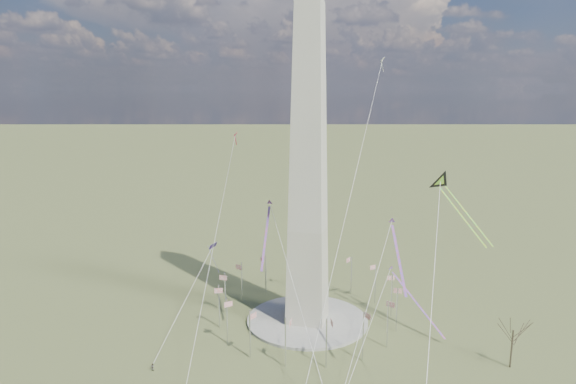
% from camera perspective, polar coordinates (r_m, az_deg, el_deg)
% --- Properties ---
extents(ground, '(2000.00, 2000.00, 0.00)m').
position_cam_1_polar(ground, '(158.11, 2.15, -14.17)').
color(ground, brown).
rests_on(ground, ground).
extents(plaza, '(36.00, 36.00, 0.80)m').
position_cam_1_polar(plaza, '(157.94, 2.15, -14.03)').
color(plaza, '#9D9B8F').
rests_on(plaza, ground).
extents(washington_monument, '(15.56, 15.56, 100.00)m').
position_cam_1_polar(washington_monument, '(144.07, 2.30, 3.31)').
color(washington_monument, beige).
rests_on(washington_monument, plaza).
extents(flagpole_ring, '(54.40, 54.40, 13.00)m').
position_cam_1_polar(flagpole_ring, '(155.11, 2.17, -11.74)').
color(flagpole_ring, silver).
rests_on(flagpole_ring, ground).
extents(tree_near, '(8.52, 8.52, 14.91)m').
position_cam_1_polar(tree_near, '(141.56, 23.78, -13.62)').
color(tree_near, '#4A402D').
rests_on(tree_near, ground).
extents(person_west, '(1.07, 0.93, 1.86)m').
position_cam_1_polar(person_west, '(137.59, -14.81, -18.28)').
color(person_west, gray).
rests_on(person_west, ground).
extents(kite_delta_black, '(17.03, 18.59, 16.95)m').
position_cam_1_polar(kite_delta_black, '(145.29, 16.86, 0.74)').
color(kite_delta_black, black).
rests_on(kite_delta_black, ground).
extents(kite_diamond_purple, '(2.94, 3.56, 10.44)m').
position_cam_1_polar(kite_diamond_purple, '(163.84, -8.32, -6.26)').
color(kite_diamond_purple, navy).
rests_on(kite_diamond_purple, ground).
extents(kite_streamer_left, '(5.77, 18.99, 13.24)m').
position_cam_1_polar(kite_streamer_left, '(126.08, 11.98, -6.00)').
color(kite_streamer_left, '#DD4B22').
rests_on(kite_streamer_left, ground).
extents(kite_streamer_mid, '(5.16, 21.73, 15.02)m').
position_cam_1_polar(kite_streamer_mid, '(148.34, -2.35, -3.73)').
color(kite_streamer_mid, '#DD4B22').
rests_on(kite_streamer_mid, ground).
extents(kite_streamer_right, '(17.02, 15.58, 14.96)m').
position_cam_1_polar(kite_streamer_right, '(155.55, 13.27, -10.76)').
color(kite_streamer_right, '#DD4B22').
rests_on(kite_streamer_right, ground).
extents(kite_small_red, '(1.58, 1.71, 4.75)m').
position_cam_1_polar(kite_small_red, '(184.82, -5.85, 6.25)').
color(kite_small_red, red).
rests_on(kite_small_red, ground).
extents(kite_small_white, '(1.61, 2.35, 4.94)m').
position_cam_1_polar(kite_small_white, '(182.08, 10.46, 14.13)').
color(kite_small_white, white).
rests_on(kite_small_white, ground).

